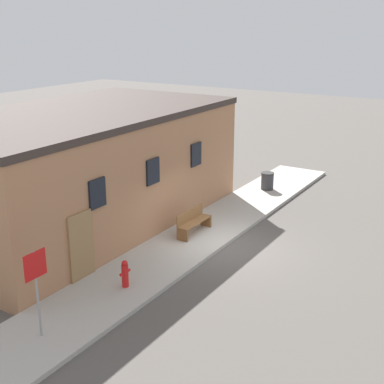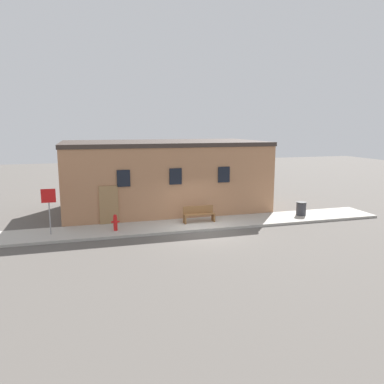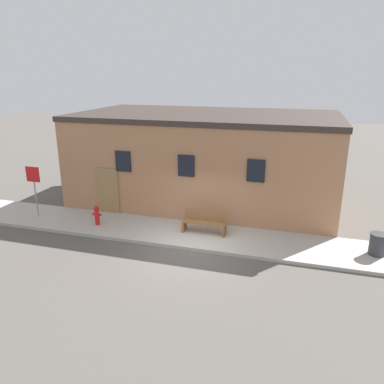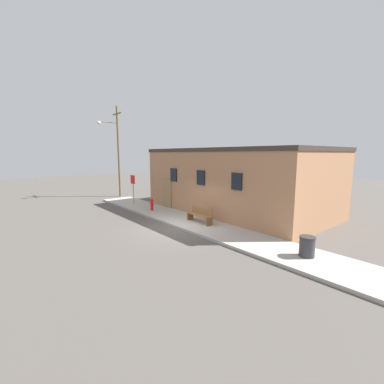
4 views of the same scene
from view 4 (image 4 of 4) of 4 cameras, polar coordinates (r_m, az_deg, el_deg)
ground_plane at (r=14.03m, az=-3.25°, el=-8.15°), size 80.00×80.00×0.00m
sidewalk at (r=14.75m, az=0.65°, el=-7.03°), size 21.40×2.47×0.14m
brick_building at (r=18.13m, az=9.86°, el=2.59°), size 12.32×6.72×4.38m
fire_hydrant at (r=17.94m, az=-8.92°, el=-2.75°), size 0.41×0.20×0.83m
stop_sign at (r=20.52m, az=-13.00°, el=1.79°), size 0.67×0.06×2.23m
bench at (r=14.62m, az=1.83°, el=-5.11°), size 1.72×0.44×0.87m
trash_bin at (r=10.85m, az=24.20°, el=-10.97°), size 0.59×0.59×0.78m
utility_pole at (r=25.08m, az=-16.34°, el=9.39°), size 1.80×1.97×8.31m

